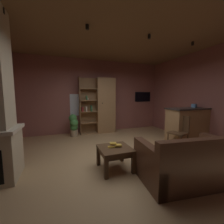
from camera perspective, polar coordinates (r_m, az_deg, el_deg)
The scene contains 20 objects.
floor at distance 3.53m, azimuth 2.32°, elevation -18.05°, with size 5.94×5.42×0.02m, color tan.
wall_back at distance 5.85m, azimuth -7.87°, elevation 6.25°, with size 6.06×0.06×2.89m, color #8E544C.
wall_right at distance 5.17m, azimuth 35.06°, elevation 5.16°, with size 0.06×5.42×2.89m, color #8E544C.
ceiling at distance 3.53m, azimuth 2.57°, elevation 30.63°, with size 5.94×5.42×0.02m, color brown.
window_pane_back at distance 5.73m, azimuth -13.84°, elevation 2.79°, with size 0.55×0.01×0.84m, color white.
bookshelf_cabinet at distance 5.69m, azimuth -3.52°, elevation 2.52°, with size 1.40×0.41×2.16m.
kitchen_bar_counter at distance 5.01m, azimuth 29.11°, elevation -4.78°, with size 1.55×0.61×1.10m.
tissue_box at distance 5.14m, azimuth 30.16°, elevation 2.21°, with size 0.12×0.12×0.11m, color #598CBF.
leather_couch at distance 2.92m, azimuth 28.48°, elevation -17.73°, with size 1.74×1.11×0.84m.
coffee_table at distance 2.91m, azimuth 1.20°, elevation -15.74°, with size 0.62×0.63×0.44m.
table_book_0 at distance 2.88m, azimuth -0.32°, elevation -13.90°, with size 0.13×0.08×0.02m, color gold.
table_book_1 at distance 2.91m, azimuth 2.50°, elevation -13.23°, with size 0.13×0.11×0.03m, color gold.
table_book_2 at distance 2.92m, azimuth 0.44°, elevation -12.56°, with size 0.13×0.10×0.03m, color gold.
dining_chair at distance 4.32m, azimuth 25.58°, elevation -6.57°, with size 0.53×0.53×0.92m.
potted_floor_plant at distance 5.32m, azimuth -15.18°, elevation -4.84°, with size 0.33×0.35×0.81m.
wall_mounted_tv at distance 6.68m, azimuth 12.31°, elevation 6.03°, with size 0.77×0.06×0.43m.
track_light_spot_0 at distance 3.31m, azimuth -37.89°, elevation 29.60°, with size 0.07×0.07×0.09m, color black.
track_light_spot_1 at distance 3.32m, azimuth -9.92°, elevation 30.67°, with size 0.07×0.07×0.09m, color black.
track_light_spot_2 at distance 3.81m, azimuth 14.77°, elevation 27.28°, with size 0.07×0.07×0.09m, color black.
track_light_spot_3 at distance 4.62m, azimuth 29.73°, elevation 22.83°, with size 0.07×0.07×0.09m, color black.
Camera 1 is at (-1.22, -2.98, 1.45)m, focal length 22.68 mm.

